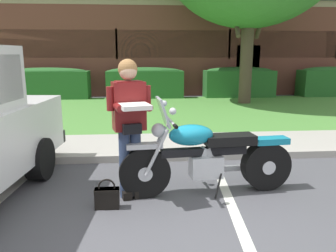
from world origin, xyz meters
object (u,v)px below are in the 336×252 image
Objects in this scene: hedge_center_right at (239,82)px; hedge_right at (329,81)px; hedge_center_left at (145,82)px; brick_building at (124,48)px; hedge_left at (47,83)px; motorcycle at (214,156)px; rider_person at (130,118)px; handbag at (107,196)px.

hedge_right is at bearing 0.00° from hedge_center_right.
hedge_center_left is 1.23× the size of hedge_right.
brick_building is (-1.12, 6.67, 1.40)m from hedge_center_left.
hedge_left is 0.12× the size of brick_building.
brick_building reaches higher than hedge_center_left.
brick_building is at bearing 142.34° from hedge_right.
hedge_left is at bearing -180.00° from hedge_right.
brick_building is at bearing 99.51° from hedge_center_left.
brick_building reaches higher than hedge_right.
brick_building is (-1.88, 15.88, 1.56)m from motorcycle.
rider_person is at bearing -130.16° from hedge_right.
motorcycle is at bearing -85.30° from hedge_center_left.
hedge_center_right is (4.05, 9.26, -0.36)m from rider_person.
handbag is 0.01× the size of brick_building.
hedge_center_right is at bearing 65.68° from handbag.
rider_person is at bearing -177.33° from motorcycle.
hedge_right is (8.09, 9.57, 0.51)m from handbag.
hedge_center_right is at bearing -180.00° from hedge_right.
hedge_left is 3.76m from hedge_center_left.
hedge_center_left and hedge_center_right have the same top height.
rider_person is (-1.05, -0.05, 0.52)m from motorcycle.
rider_person is at bearing -113.63° from hedge_center_right.
handbag is 10.10m from hedge_left.
rider_person is at bearing -91.79° from hedge_center_left.
hedge_center_right is at bearing -0.00° from hedge_center_left.
motorcycle is 1.32× the size of rider_person.
hedge_center_left and hedge_right have the same top height.
hedge_right is (3.76, 0.00, 0.00)m from hedge_center_right.
motorcycle reaches higher than hedge_left.
hedge_left is at bearing 108.51° from handbag.
brick_building reaches higher than hedge_center_right.
hedge_right is (7.53, 0.00, 0.00)m from hedge_center_left.
motorcycle is 10.26m from hedge_left.
motorcycle is 9.69m from hedge_center_right.
rider_person is at bearing 48.24° from handbag.
hedge_center_left is 0.11× the size of brick_building.
hedge_center_right is at bearing 71.94° from motorcycle.
hedge_center_left reaches higher than handbag.
brick_building is (-8.64, 6.67, 1.40)m from hedge_right.
rider_person is 0.53× the size of hedge_left.
hedge_center_left is at bearing 0.00° from hedge_left.
handbag is at bearing -131.76° from rider_person.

